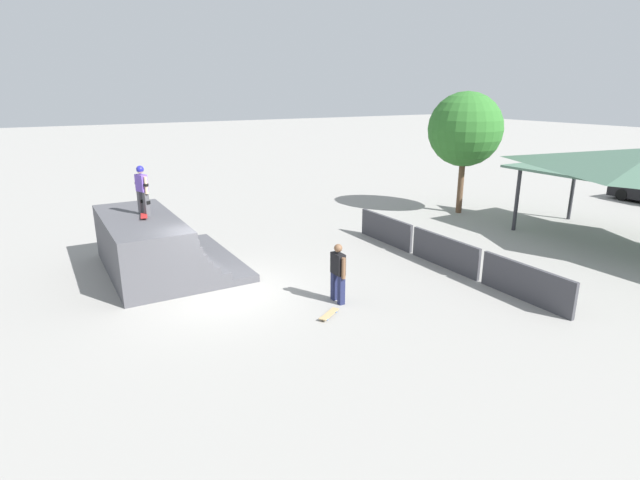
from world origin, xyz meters
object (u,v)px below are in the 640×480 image
skater_on_deck (142,187)px  skateboard_on_ground (329,314)px  tree_beside_pavilion (465,130)px  bystander_walking (338,270)px  skateboard_on_deck (144,216)px

skater_on_deck → skateboard_on_ground: 7.51m
tree_beside_pavilion → bystander_walking: bearing=-60.5°
bystander_walking → tree_beside_pavilion: size_ratio=0.30×
skateboard_on_deck → tree_beside_pavilion: size_ratio=0.14×
bystander_walking → skateboard_on_ground: (0.69, -0.71, -0.89)m
tree_beside_pavilion → skateboard_on_ground: bearing=-59.4°
skater_on_deck → bystander_walking: (5.49, 4.00, -1.83)m
skateboard_on_ground → tree_beside_pavilion: (-6.80, 11.51, 3.92)m
skater_on_deck → skateboard_on_deck: skater_on_deck is taller
skateboard_on_ground → skater_on_deck: bearing=-94.2°
skateboard_on_ground → tree_beside_pavilion: tree_beside_pavilion is taller
skateboard_on_deck → bystander_walking: 6.58m
skater_on_deck → skateboard_on_ground: bearing=7.8°
skateboard_on_deck → tree_beside_pavilion: (-1.07, 14.90, 2.05)m
skater_on_deck → skateboard_on_deck: (0.44, -0.11, -0.86)m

